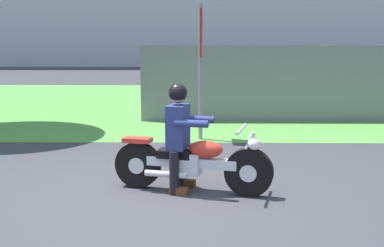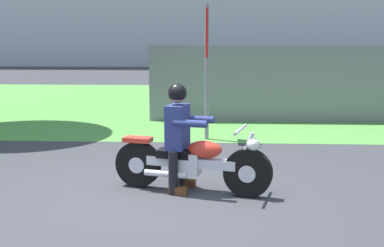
{
  "view_description": "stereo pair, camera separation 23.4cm",
  "coord_description": "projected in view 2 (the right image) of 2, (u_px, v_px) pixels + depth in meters",
  "views": [
    {
      "loc": [
        0.6,
        -5.73,
        1.91
      ],
      "look_at": [
        0.5,
        0.54,
        0.85
      ],
      "focal_mm": 46.01,
      "sensor_mm": 36.0,
      "label": 1
    },
    {
      "loc": [
        0.84,
        -5.72,
        1.91
      ],
      "look_at": [
        0.5,
        0.54,
        0.85
      ],
      "focal_mm": 46.01,
      "sensor_mm": 36.0,
      "label": 2
    }
  ],
  "objects": [
    {
      "name": "ground",
      "position": [
        149.0,
        199.0,
        6.0
      ],
      "size": [
        120.0,
        120.0,
        0.0
      ],
      "primitive_type": "plane",
      "color": "#38383D"
    },
    {
      "name": "grass_verge",
      "position": [
        191.0,
        103.0,
        15.21
      ],
      "size": [
        60.0,
        12.0,
        0.01
      ],
      "primitive_type": "cube",
      "color": "#549342",
      "rests_on": "ground"
    },
    {
      "name": "motorcycle_lead",
      "position": [
        192.0,
        163.0,
        6.24
      ],
      "size": [
        2.03,
        0.8,
        0.86
      ],
      "rotation": [
        0.0,
        0.0,
        -0.25
      ],
      "color": "black",
      "rests_on": "ground"
    },
    {
      "name": "rider_lead",
      "position": [
        179.0,
        129.0,
        6.22
      ],
      "size": [
        0.62,
        0.55,
        1.38
      ],
      "rotation": [
        0.0,
        0.0,
        -0.25
      ],
      "color": "black",
      "rests_on": "ground"
    },
    {
      "name": "sign_banner",
      "position": [
        207.0,
        50.0,
        9.35
      ],
      "size": [
        0.08,
        0.6,
        2.6
      ],
      "color": "gray",
      "rests_on": "ground"
    },
    {
      "name": "fence_segment",
      "position": [
        298.0,
        84.0,
        11.5
      ],
      "size": [
        7.0,
        0.06,
        1.8
      ],
      "primitive_type": "cube",
      "color": "slate",
      "rests_on": "ground"
    }
  ]
}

